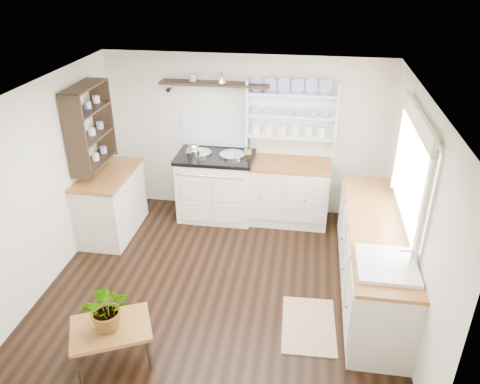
# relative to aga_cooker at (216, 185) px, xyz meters

# --- Properties ---
(floor) EXTENTS (4.00, 3.80, 0.01)m
(floor) POSITION_rel_aga_cooker_xyz_m (0.37, -1.57, -0.49)
(floor) COLOR black
(floor) RESTS_ON ground
(wall_back) EXTENTS (4.00, 0.02, 2.30)m
(wall_back) POSITION_rel_aga_cooker_xyz_m (0.37, 0.33, 0.66)
(wall_back) COLOR beige
(wall_back) RESTS_ON ground
(wall_right) EXTENTS (0.02, 3.80, 2.30)m
(wall_right) POSITION_rel_aga_cooker_xyz_m (2.37, -1.57, 0.66)
(wall_right) COLOR beige
(wall_right) RESTS_ON ground
(wall_left) EXTENTS (0.02, 3.80, 2.30)m
(wall_left) POSITION_rel_aga_cooker_xyz_m (-1.63, -1.57, 0.66)
(wall_left) COLOR beige
(wall_left) RESTS_ON ground
(ceiling) EXTENTS (4.00, 3.80, 0.01)m
(ceiling) POSITION_rel_aga_cooker_xyz_m (0.37, -1.57, 1.81)
(ceiling) COLOR white
(ceiling) RESTS_ON wall_back
(window) EXTENTS (0.08, 1.55, 1.22)m
(window) POSITION_rel_aga_cooker_xyz_m (2.32, -1.42, 1.07)
(window) COLOR white
(window) RESTS_ON wall_right
(aga_cooker) EXTENTS (1.08, 0.75, 1.00)m
(aga_cooker) POSITION_rel_aga_cooker_xyz_m (0.00, 0.00, 0.00)
(aga_cooker) COLOR silver
(aga_cooker) RESTS_ON floor
(back_cabinets) EXTENTS (1.27, 0.63, 0.90)m
(back_cabinets) POSITION_rel_aga_cooker_xyz_m (0.97, 0.03, -0.03)
(back_cabinets) COLOR beige
(back_cabinets) RESTS_ON floor
(right_cabinets) EXTENTS (0.62, 2.43, 0.90)m
(right_cabinets) POSITION_rel_aga_cooker_xyz_m (2.07, -1.47, -0.03)
(right_cabinets) COLOR beige
(right_cabinets) RESTS_ON floor
(belfast_sink) EXTENTS (0.55, 0.60, 0.45)m
(belfast_sink) POSITION_rel_aga_cooker_xyz_m (2.07, -2.22, 0.31)
(belfast_sink) COLOR white
(belfast_sink) RESTS_ON right_cabinets
(left_cabinets) EXTENTS (0.62, 1.13, 0.90)m
(left_cabinets) POSITION_rel_aga_cooker_xyz_m (-1.33, -0.67, -0.03)
(left_cabinets) COLOR beige
(left_cabinets) RESTS_ON floor
(plate_rack) EXTENTS (1.20, 0.22, 0.90)m
(plate_rack) POSITION_rel_aga_cooker_xyz_m (1.02, 0.29, 1.06)
(plate_rack) COLOR white
(plate_rack) RESTS_ON wall_back
(high_shelf) EXTENTS (1.50, 0.29, 0.16)m
(high_shelf) POSITION_rel_aga_cooker_xyz_m (-0.03, 0.21, 1.42)
(high_shelf) COLOR black
(high_shelf) RESTS_ON wall_back
(left_shelving) EXTENTS (0.28, 0.80, 1.05)m
(left_shelving) POSITION_rel_aga_cooker_xyz_m (-1.47, -0.67, 1.06)
(left_shelving) COLOR black
(left_shelving) RESTS_ON wall_left
(kettle) EXTENTS (0.19, 0.19, 0.24)m
(kettle) POSITION_rel_aga_cooker_xyz_m (-0.28, -0.12, 0.56)
(kettle) COLOR silver
(kettle) RESTS_ON aga_cooker
(utensil_crock) EXTENTS (0.10, 0.10, 0.12)m
(utensil_crock) POSITION_rel_aga_cooker_xyz_m (0.44, 0.11, 0.48)
(utensil_crock) COLOR #AD7E3F
(utensil_crock) RESTS_ON back_cabinets
(center_table) EXTENTS (0.88, 0.78, 0.40)m
(center_table) POSITION_rel_aga_cooker_xyz_m (-0.43, -2.86, -0.14)
(center_table) COLOR brown
(center_table) RESTS_ON floor
(potted_plant) EXTENTS (0.53, 0.49, 0.47)m
(potted_plant) POSITION_rel_aga_cooker_xyz_m (-0.43, -2.86, 0.14)
(potted_plant) COLOR #3F7233
(potted_plant) RESTS_ON center_table
(floor_rug) EXTENTS (0.58, 0.87, 0.02)m
(floor_rug) POSITION_rel_aga_cooker_xyz_m (1.41, -2.14, -0.48)
(floor_rug) COLOR #7B6647
(floor_rug) RESTS_ON floor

